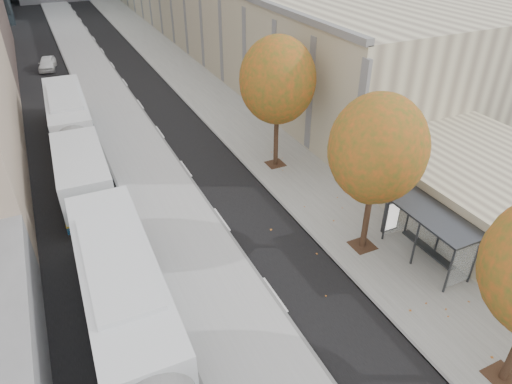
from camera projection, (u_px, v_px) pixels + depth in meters
bus_platform at (115, 112)px, 35.92m from camera, size 4.25×150.00×0.15m
sidewalk at (210, 97)px, 38.85m from camera, size 4.75×150.00×0.08m
bus_shelter at (436, 221)px, 19.95m from camera, size 1.90×4.40×2.53m
tree_c at (378, 149)px, 19.10m from camera, size 4.20×4.20×7.28m
tree_d at (278, 81)px, 25.85m from camera, size 4.40×4.40×7.60m
bus_near at (148, 376)px, 13.99m from camera, size 3.04×18.50×3.08m
bus_far at (74, 137)px, 28.59m from camera, size 3.07×17.41×2.89m
distant_car at (47, 63)px, 45.05m from camera, size 2.04×3.82×1.23m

